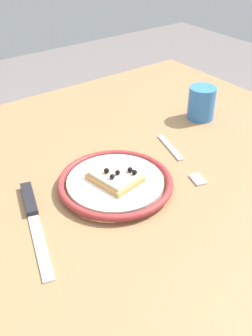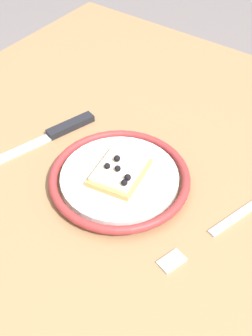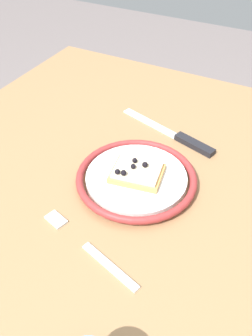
{
  "view_description": "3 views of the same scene",
  "coord_description": "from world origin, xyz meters",
  "px_view_note": "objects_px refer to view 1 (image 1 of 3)",
  "views": [
    {
      "loc": [
        0.4,
        0.51,
        1.22
      ],
      "look_at": [
        0.04,
        0.01,
        0.8
      ],
      "focal_mm": 42.76,
      "sensor_mm": 36.0,
      "label": 1
    },
    {
      "loc": [
        -0.23,
        0.39,
        1.27
      ],
      "look_at": [
        0.05,
        -0.0,
        0.79
      ],
      "focal_mm": 47.53,
      "sensor_mm": 36.0,
      "label": 2
    },
    {
      "loc": [
        -0.39,
        -0.2,
        1.23
      ],
      "look_at": [
        0.06,
        0.03,
        0.79
      ],
      "focal_mm": 39.6,
      "sensor_mm": 36.0,
      "label": 3
    }
  ],
  "objects_px": {
    "dining_table": "(136,212)",
    "fork": "(180,158)",
    "pizza_slice_near": "(115,177)",
    "cup": "(201,103)",
    "plate": "(115,183)",
    "knife": "(32,211)"
  },
  "relations": [
    {
      "from": "dining_table",
      "to": "pizza_slice_near",
      "type": "bearing_deg",
      "value": 9.73
    },
    {
      "from": "dining_table",
      "to": "pizza_slice_near",
      "type": "xyz_separation_m",
      "value": [
        0.06,
        0.01,
        0.12
      ]
    },
    {
      "from": "dining_table",
      "to": "pizza_slice_near",
      "type": "distance_m",
      "value": 0.14
    },
    {
      "from": "plate",
      "to": "fork",
      "type": "distance_m",
      "value": 0.17
    },
    {
      "from": "pizza_slice_near",
      "to": "knife",
      "type": "height_order",
      "value": "pizza_slice_near"
    },
    {
      "from": "knife",
      "to": "cup",
      "type": "xyz_separation_m",
      "value": [
        -0.5,
        -0.09,
        0.04
      ]
    },
    {
      "from": "dining_table",
      "to": "fork",
      "type": "relative_size",
      "value": 5.17
    },
    {
      "from": "dining_table",
      "to": "fork",
      "type": "bearing_deg",
      "value": 174.64
    },
    {
      "from": "dining_table",
      "to": "cup",
      "type": "distance_m",
      "value": 0.33
    },
    {
      "from": "plate",
      "to": "pizza_slice_near",
      "type": "distance_m",
      "value": 0.01
    },
    {
      "from": "dining_table",
      "to": "plate",
      "type": "xyz_separation_m",
      "value": [
        0.06,
        0.01,
        0.11
      ]
    },
    {
      "from": "knife",
      "to": "cup",
      "type": "bearing_deg",
      "value": -170.22
    },
    {
      "from": "plate",
      "to": "knife",
      "type": "xyz_separation_m",
      "value": [
        0.16,
        -0.03,
        -0.01
      ]
    },
    {
      "from": "pizza_slice_near",
      "to": "fork",
      "type": "relative_size",
      "value": 0.51
    },
    {
      "from": "dining_table",
      "to": "knife",
      "type": "height_order",
      "value": "knife"
    },
    {
      "from": "fork",
      "to": "plate",
      "type": "bearing_deg",
      "value": 0.13
    },
    {
      "from": "plate",
      "to": "knife",
      "type": "distance_m",
      "value": 0.16
    },
    {
      "from": "cup",
      "to": "pizza_slice_near",
      "type": "bearing_deg",
      "value": 18.29
    },
    {
      "from": "cup",
      "to": "plate",
      "type": "bearing_deg",
      "value": 18.35
    },
    {
      "from": "dining_table",
      "to": "plate",
      "type": "bearing_deg",
      "value": 10.12
    },
    {
      "from": "dining_table",
      "to": "pizza_slice_near",
      "type": "relative_size",
      "value": 10.1
    },
    {
      "from": "fork",
      "to": "pizza_slice_near",
      "type": "bearing_deg",
      "value": 0.0
    }
  ]
}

